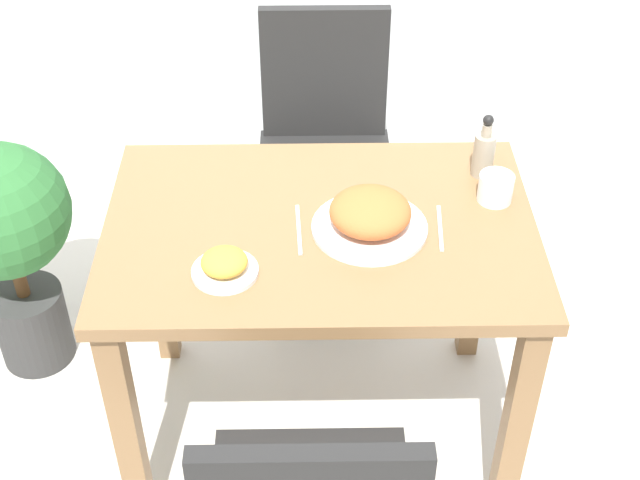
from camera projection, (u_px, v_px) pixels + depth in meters
name	position (u px, v px, depth m)	size (l,w,h in m)	color
ground_plane	(320.00, 424.00, 2.60)	(16.00, 16.00, 0.00)	beige
dining_table	(320.00, 263.00, 2.20)	(1.04, 0.70, 0.75)	olive
chair_far	(325.00, 139.00, 2.82)	(0.42, 0.42, 0.92)	black
food_plate	(370.00, 215.00, 2.08)	(0.28, 0.28, 0.09)	white
side_plate	(224.00, 265.00, 1.97)	(0.15, 0.15, 0.06)	white
drink_cup	(496.00, 188.00, 2.18)	(0.09, 0.09, 0.07)	white
sauce_bottle	(484.00, 152.00, 2.24)	(0.05, 0.05, 0.17)	gray
fork_utensil	(299.00, 229.00, 2.11)	(0.02, 0.19, 0.00)	silver
spoon_utensil	(440.00, 228.00, 2.11)	(0.02, 0.17, 0.00)	silver
potted_plant_left	(6.00, 233.00, 2.51)	(0.39, 0.39, 0.76)	#333333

